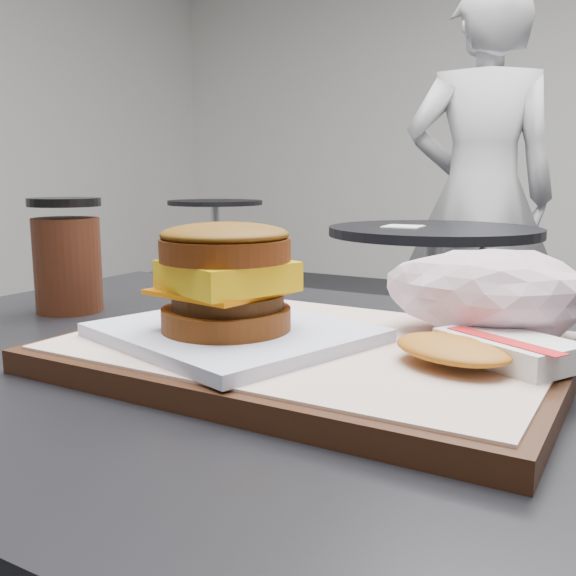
{
  "coord_description": "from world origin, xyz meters",
  "views": [
    {
      "loc": [
        0.3,
        -0.44,
        0.92
      ],
      "look_at": [
        0.06,
        -0.04,
        0.83
      ],
      "focal_mm": 40.0,
      "sensor_mm": 36.0,
      "label": 1
    }
  ],
  "objects_px": {
    "customer_table": "(246,548)",
    "crumpled_wrapper": "(487,292)",
    "neighbor_table": "(432,286)",
    "hash_brown": "(483,349)",
    "serving_tray": "(312,351)",
    "coffee_cup": "(67,259)",
    "breakfast_sandwich": "(228,291)",
    "patron": "(480,197)"
  },
  "relations": [
    {
      "from": "serving_tray",
      "to": "crumpled_wrapper",
      "type": "relative_size",
      "value": 2.4
    },
    {
      "from": "coffee_cup",
      "to": "patron",
      "type": "relative_size",
      "value": 0.07
    },
    {
      "from": "breakfast_sandwich",
      "to": "customer_table",
      "type": "bearing_deg",
      "value": 110.46
    },
    {
      "from": "breakfast_sandwich",
      "to": "hash_brown",
      "type": "relative_size",
      "value": 1.71
    },
    {
      "from": "customer_table",
      "to": "coffee_cup",
      "type": "relative_size",
      "value": 6.46
    },
    {
      "from": "customer_table",
      "to": "crumpled_wrapper",
      "type": "height_order",
      "value": "crumpled_wrapper"
    },
    {
      "from": "breakfast_sandwich",
      "to": "neighbor_table",
      "type": "distance_m",
      "value": 1.75
    },
    {
      "from": "customer_table",
      "to": "crumpled_wrapper",
      "type": "relative_size",
      "value": 5.04
    },
    {
      "from": "serving_tray",
      "to": "breakfast_sandwich",
      "type": "xyz_separation_m",
      "value": [
        -0.05,
        -0.04,
        0.05
      ]
    },
    {
      "from": "breakfast_sandwich",
      "to": "hash_brown",
      "type": "height_order",
      "value": "breakfast_sandwich"
    },
    {
      "from": "breakfast_sandwich",
      "to": "crumpled_wrapper",
      "type": "distance_m",
      "value": 0.21
    },
    {
      "from": "customer_table",
      "to": "serving_tray",
      "type": "bearing_deg",
      "value": -4.66
    },
    {
      "from": "serving_tray",
      "to": "neighbor_table",
      "type": "xyz_separation_m",
      "value": [
        -0.42,
        1.66,
        -0.23
      ]
    },
    {
      "from": "serving_tray",
      "to": "breakfast_sandwich",
      "type": "distance_m",
      "value": 0.08
    },
    {
      "from": "customer_table",
      "to": "coffee_cup",
      "type": "xyz_separation_m",
      "value": [
        -0.26,
        0.04,
        0.24
      ]
    },
    {
      "from": "hash_brown",
      "to": "coffee_cup",
      "type": "distance_m",
      "value": 0.46
    },
    {
      "from": "neighbor_table",
      "to": "hash_brown",
      "type": "bearing_deg",
      "value": -71.55
    },
    {
      "from": "customer_table",
      "to": "patron",
      "type": "distance_m",
      "value": 2.28
    },
    {
      "from": "customer_table",
      "to": "breakfast_sandwich",
      "type": "height_order",
      "value": "breakfast_sandwich"
    },
    {
      "from": "serving_tray",
      "to": "hash_brown",
      "type": "xyz_separation_m",
      "value": [
        0.13,
        -0.0,
        0.02
      ]
    },
    {
      "from": "serving_tray",
      "to": "patron",
      "type": "distance_m",
      "value": 2.29
    },
    {
      "from": "crumpled_wrapper",
      "to": "neighbor_table",
      "type": "bearing_deg",
      "value": 108.76
    },
    {
      "from": "coffee_cup",
      "to": "crumpled_wrapper",
      "type": "bearing_deg",
      "value": 4.95
    },
    {
      "from": "crumpled_wrapper",
      "to": "coffee_cup",
      "type": "bearing_deg",
      "value": -175.05
    },
    {
      "from": "crumpled_wrapper",
      "to": "neighbor_table",
      "type": "height_order",
      "value": "crumpled_wrapper"
    },
    {
      "from": "breakfast_sandwich",
      "to": "neighbor_table",
      "type": "bearing_deg",
      "value": 102.2
    },
    {
      "from": "serving_tray",
      "to": "hash_brown",
      "type": "bearing_deg",
      "value": -0.33
    },
    {
      "from": "breakfast_sandwich",
      "to": "hash_brown",
      "type": "distance_m",
      "value": 0.19
    },
    {
      "from": "hash_brown",
      "to": "crumpled_wrapper",
      "type": "xyz_separation_m",
      "value": [
        -0.02,
        0.08,
        0.02
      ]
    },
    {
      "from": "serving_tray",
      "to": "coffee_cup",
      "type": "height_order",
      "value": "coffee_cup"
    },
    {
      "from": "serving_tray",
      "to": "breakfast_sandwich",
      "type": "relative_size",
      "value": 1.65
    },
    {
      "from": "breakfast_sandwich",
      "to": "neighbor_table",
      "type": "height_order",
      "value": "breakfast_sandwich"
    },
    {
      "from": "hash_brown",
      "to": "patron",
      "type": "height_order",
      "value": "patron"
    },
    {
      "from": "serving_tray",
      "to": "neighbor_table",
      "type": "relative_size",
      "value": 0.51
    },
    {
      "from": "coffee_cup",
      "to": "patron",
      "type": "xyz_separation_m",
      "value": [
        -0.09,
        2.21,
        0.01
      ]
    },
    {
      "from": "neighbor_table",
      "to": "serving_tray",
      "type": "bearing_deg",
      "value": -75.77
    },
    {
      "from": "customer_table",
      "to": "patron",
      "type": "relative_size",
      "value": 0.48
    },
    {
      "from": "breakfast_sandwich",
      "to": "patron",
      "type": "distance_m",
      "value": 2.32
    },
    {
      "from": "hash_brown",
      "to": "serving_tray",
      "type": "bearing_deg",
      "value": 179.67
    },
    {
      "from": "customer_table",
      "to": "neighbor_table",
      "type": "xyz_separation_m",
      "value": [
        -0.35,
        1.65,
        -0.03
      ]
    },
    {
      "from": "customer_table",
      "to": "neighbor_table",
      "type": "bearing_deg",
      "value": 101.98
    },
    {
      "from": "customer_table",
      "to": "neighbor_table",
      "type": "distance_m",
      "value": 1.69
    }
  ]
}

